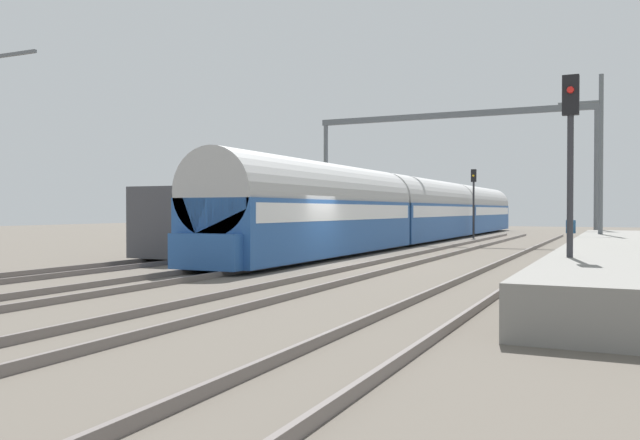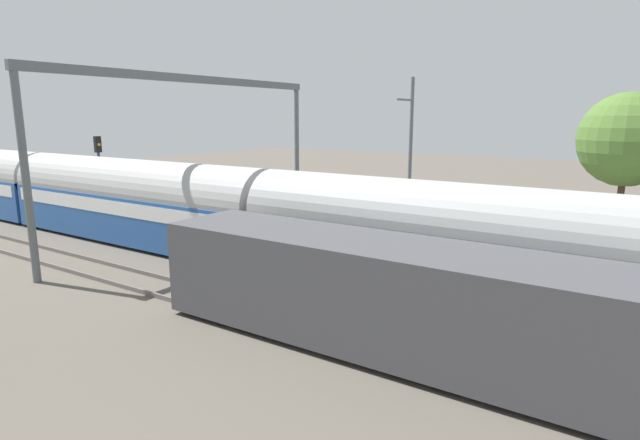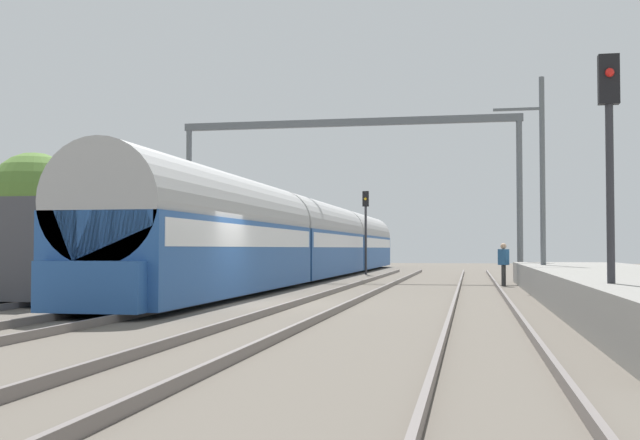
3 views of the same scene
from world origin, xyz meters
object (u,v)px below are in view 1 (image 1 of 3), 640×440
object	(u,v)px
passenger_train	(426,210)
person_crossing	(571,230)
catenary_gantry	(449,144)
freight_car	(248,221)
railway_signal_near	(570,155)
railway_signal_far	(474,194)

from	to	relation	value
passenger_train	person_crossing	size ratio (longest dim) A/B	28.44
person_crossing	catenary_gantry	bearing A→B (deg)	-171.62
freight_car	railway_signal_near	size ratio (longest dim) A/B	2.59
person_crossing	railway_signal_near	size ratio (longest dim) A/B	0.34
railway_signal_near	railway_signal_far	xyz separation A→B (m)	(-8.48, 30.77, -0.09)
freight_car	catenary_gantry	xyz separation A→B (m)	(6.16, 13.09, 4.45)
passenger_train	railway_signal_far	distance (m)	5.99
catenary_gantry	person_crossing	bearing A→B (deg)	-35.86
railway_signal_far	passenger_train	bearing A→B (deg)	-109.05
person_crossing	railway_signal_far	size ratio (longest dim) A/B	0.36
catenary_gantry	freight_car	bearing A→B (deg)	-115.20
passenger_train	freight_car	world-z (taller)	passenger_train
person_crossing	catenary_gantry	size ratio (longest dim) A/B	0.10
railway_signal_far	catenary_gantry	world-z (taller)	catenary_gantry
freight_car	catenary_gantry	bearing A→B (deg)	64.80
railway_signal_near	railway_signal_far	size ratio (longest dim) A/B	1.03
railway_signal_far	railway_signal_near	bearing A→B (deg)	-74.59
passenger_train	catenary_gantry	distance (m)	4.96
person_crossing	passenger_train	bearing A→B (deg)	-174.43
freight_car	passenger_train	bearing A→B (deg)	74.96
person_crossing	railway_signal_near	bearing A→B (deg)	-42.06
railway_signal_near	person_crossing	bearing A→B (deg)	93.71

